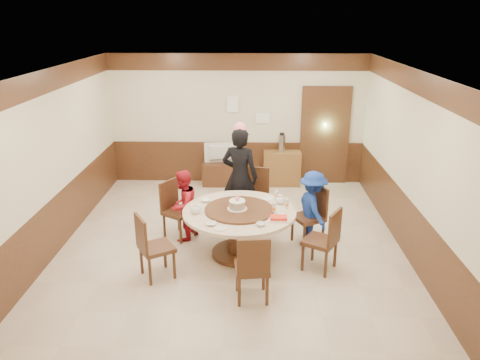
{
  "coord_description": "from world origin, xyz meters",
  "views": [
    {
      "loc": [
        0.33,
        -6.98,
        3.58
      ],
      "look_at": [
        0.14,
        -0.04,
        1.1
      ],
      "focal_mm": 35.0,
      "sensor_mm": 36.0,
      "label": 1
    }
  ],
  "objects_px": {
    "shrimp_platter": "(279,218)",
    "person_red": "(183,206)",
    "banquet_table": "(239,223)",
    "person_blue": "(313,208)",
    "birthday_cake": "(237,205)",
    "thermos": "(282,143)",
    "person_standing": "(240,177)",
    "tv_stand": "(222,173)",
    "side_cabinet": "(282,168)",
    "television": "(222,153)"
  },
  "relations": [
    {
      "from": "birthday_cake",
      "to": "television",
      "type": "relative_size",
      "value": 0.4
    },
    {
      "from": "person_red",
      "to": "television",
      "type": "relative_size",
      "value": 1.57
    },
    {
      "from": "banquet_table",
      "to": "side_cabinet",
      "type": "relative_size",
      "value": 2.16
    },
    {
      "from": "shrimp_platter",
      "to": "television",
      "type": "bearing_deg",
      "value": 106.47
    },
    {
      "from": "person_blue",
      "to": "thermos",
      "type": "relative_size",
      "value": 3.23
    },
    {
      "from": "thermos",
      "to": "person_red",
      "type": "bearing_deg",
      "value": -123.2
    },
    {
      "from": "side_cabinet",
      "to": "television",
      "type": "bearing_deg",
      "value": -178.69
    },
    {
      "from": "person_standing",
      "to": "person_red",
      "type": "relative_size",
      "value": 1.47
    },
    {
      "from": "birthday_cake",
      "to": "thermos",
      "type": "relative_size",
      "value": 0.81
    },
    {
      "from": "person_standing",
      "to": "banquet_table",
      "type": "bearing_deg",
      "value": 107.34
    },
    {
      "from": "side_cabinet",
      "to": "person_red",
      "type": "bearing_deg",
      "value": -123.49
    },
    {
      "from": "birthday_cake",
      "to": "side_cabinet",
      "type": "relative_size",
      "value": 0.38
    },
    {
      "from": "television",
      "to": "side_cabinet",
      "type": "distance_m",
      "value": 1.35
    },
    {
      "from": "person_red",
      "to": "person_blue",
      "type": "relative_size",
      "value": 0.98
    },
    {
      "from": "person_standing",
      "to": "tv_stand",
      "type": "distance_m",
      "value": 2.16
    },
    {
      "from": "person_red",
      "to": "tv_stand",
      "type": "distance_m",
      "value": 2.73
    },
    {
      "from": "person_standing",
      "to": "shrimp_platter",
      "type": "distance_m",
      "value": 1.63
    },
    {
      "from": "person_red",
      "to": "person_blue",
      "type": "xyz_separation_m",
      "value": [
        2.11,
        -0.07,
        0.01
      ]
    },
    {
      "from": "person_standing",
      "to": "side_cabinet",
      "type": "bearing_deg",
      "value": -96.69
    },
    {
      "from": "birthday_cake",
      "to": "thermos",
      "type": "bearing_deg",
      "value": 75.19
    },
    {
      "from": "side_cabinet",
      "to": "person_standing",
      "type": "bearing_deg",
      "value": -112.9
    },
    {
      "from": "television",
      "to": "thermos",
      "type": "height_order",
      "value": "thermos"
    },
    {
      "from": "birthday_cake",
      "to": "thermos",
      "type": "distance_m",
      "value": 3.35
    },
    {
      "from": "shrimp_platter",
      "to": "side_cabinet",
      "type": "distance_m",
      "value": 3.6
    },
    {
      "from": "shrimp_platter",
      "to": "thermos",
      "type": "distance_m",
      "value": 3.57
    },
    {
      "from": "person_red",
      "to": "banquet_table",
      "type": "bearing_deg",
      "value": 85.51
    },
    {
      "from": "television",
      "to": "thermos",
      "type": "distance_m",
      "value": 1.31
    },
    {
      "from": "person_blue",
      "to": "television",
      "type": "height_order",
      "value": "person_blue"
    },
    {
      "from": "banquet_table",
      "to": "tv_stand",
      "type": "relative_size",
      "value": 2.03
    },
    {
      "from": "shrimp_platter",
      "to": "tv_stand",
      "type": "distance_m",
      "value": 3.72
    },
    {
      "from": "banquet_table",
      "to": "person_blue",
      "type": "relative_size",
      "value": 1.41
    },
    {
      "from": "side_cabinet",
      "to": "person_blue",
      "type": "bearing_deg",
      "value": -83.18
    },
    {
      "from": "banquet_table",
      "to": "person_blue",
      "type": "height_order",
      "value": "person_blue"
    },
    {
      "from": "banquet_table",
      "to": "person_standing",
      "type": "xyz_separation_m",
      "value": [
        -0.02,
        1.17,
        0.35
      ]
    },
    {
      "from": "person_blue",
      "to": "television",
      "type": "distance_m",
      "value": 3.19
    },
    {
      "from": "side_cabinet",
      "to": "thermos",
      "type": "height_order",
      "value": "thermos"
    },
    {
      "from": "person_standing",
      "to": "thermos",
      "type": "height_order",
      "value": "person_standing"
    },
    {
      "from": "shrimp_platter",
      "to": "person_red",
      "type": "bearing_deg",
      "value": 150.22
    },
    {
      "from": "shrimp_platter",
      "to": "thermos",
      "type": "height_order",
      "value": "thermos"
    },
    {
      "from": "person_blue",
      "to": "tv_stand",
      "type": "distance_m",
      "value": 3.21
    },
    {
      "from": "shrimp_platter",
      "to": "television",
      "type": "distance_m",
      "value": 3.68
    },
    {
      "from": "person_standing",
      "to": "person_red",
      "type": "xyz_separation_m",
      "value": [
        -0.92,
        -0.64,
        -0.28
      ]
    },
    {
      "from": "person_standing",
      "to": "shrimp_platter",
      "type": "bearing_deg",
      "value": 127.91
    },
    {
      "from": "shrimp_platter",
      "to": "tv_stand",
      "type": "bearing_deg",
      "value": 106.47
    },
    {
      "from": "tv_stand",
      "to": "side_cabinet",
      "type": "xyz_separation_m",
      "value": [
        1.31,
        0.03,
        0.12
      ]
    },
    {
      "from": "thermos",
      "to": "person_blue",
      "type": "bearing_deg",
      "value": -82.77
    },
    {
      "from": "person_red",
      "to": "side_cabinet",
      "type": "xyz_separation_m",
      "value": [
        1.78,
        2.69,
        -0.22
      ]
    },
    {
      "from": "person_red",
      "to": "shrimp_platter",
      "type": "xyz_separation_m",
      "value": [
        1.52,
        -0.87,
        0.18
      ]
    },
    {
      "from": "person_blue",
      "to": "tv_stand",
      "type": "height_order",
      "value": "person_blue"
    },
    {
      "from": "person_red",
      "to": "birthday_cake",
      "type": "bearing_deg",
      "value": 84.14
    }
  ]
}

